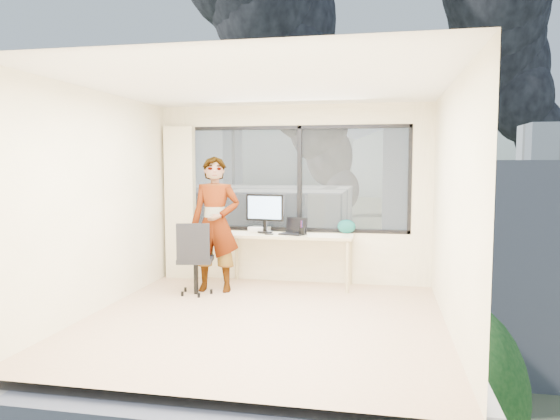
% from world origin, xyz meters
% --- Properties ---
extents(floor, '(4.00, 4.00, 0.01)m').
position_xyz_m(floor, '(0.00, 0.00, 0.00)').
color(floor, tan).
rests_on(floor, ground).
extents(ceiling, '(4.00, 4.00, 0.01)m').
position_xyz_m(ceiling, '(0.00, 0.00, 2.60)').
color(ceiling, white).
rests_on(ceiling, ground).
extents(wall_front, '(4.00, 0.01, 2.60)m').
position_xyz_m(wall_front, '(0.00, -2.00, 1.30)').
color(wall_front, beige).
rests_on(wall_front, ground).
extents(wall_left, '(0.01, 4.00, 2.60)m').
position_xyz_m(wall_left, '(-2.00, 0.00, 1.30)').
color(wall_left, beige).
rests_on(wall_left, ground).
extents(wall_right, '(0.01, 4.00, 2.60)m').
position_xyz_m(wall_right, '(2.00, 0.00, 1.30)').
color(wall_right, beige).
rests_on(wall_right, ground).
extents(window_wall, '(3.30, 0.16, 1.55)m').
position_xyz_m(window_wall, '(0.05, 2.00, 1.52)').
color(window_wall, black).
rests_on(window_wall, ground).
extents(curtain, '(0.45, 0.14, 2.30)m').
position_xyz_m(curtain, '(-1.72, 1.88, 1.15)').
color(curtain, beige).
rests_on(curtain, floor).
extents(desk, '(1.80, 0.60, 0.75)m').
position_xyz_m(desk, '(0.00, 1.66, 0.38)').
color(desk, tan).
rests_on(desk, floor).
extents(chair, '(0.60, 0.60, 1.00)m').
position_xyz_m(chair, '(-1.14, 0.96, 0.50)').
color(chair, black).
rests_on(chair, floor).
extents(person, '(0.71, 0.50, 1.84)m').
position_xyz_m(person, '(-0.94, 1.19, 0.92)').
color(person, '#2D2D33').
rests_on(person, floor).
extents(monitor, '(0.58, 0.20, 0.57)m').
position_xyz_m(monitor, '(-0.36, 1.73, 1.03)').
color(monitor, black).
rests_on(monitor, desk).
extents(game_console, '(0.32, 0.28, 0.07)m').
position_xyz_m(game_console, '(-0.48, 1.88, 0.78)').
color(game_console, white).
rests_on(game_console, desk).
extents(laptop, '(0.43, 0.44, 0.22)m').
position_xyz_m(laptop, '(0.06, 1.61, 0.86)').
color(laptop, black).
rests_on(laptop, desk).
extents(cellphone, '(0.13, 0.07, 0.01)m').
position_xyz_m(cellphone, '(-0.26, 1.55, 0.76)').
color(cellphone, black).
rests_on(cellphone, desk).
extents(pen_cup, '(0.09, 0.09, 0.11)m').
position_xyz_m(pen_cup, '(0.20, 1.57, 0.80)').
color(pen_cup, black).
rests_on(pen_cup, desk).
extents(handbag, '(0.28, 0.18, 0.20)m').
position_xyz_m(handbag, '(0.80, 1.88, 0.85)').
color(handbag, '#0D4E50').
rests_on(handbag, desk).
extents(exterior_ground, '(400.00, 400.00, 0.04)m').
position_xyz_m(exterior_ground, '(0.00, 120.00, -14.00)').
color(exterior_ground, '#515B3D').
rests_on(exterior_ground, ground).
extents(near_bldg_a, '(16.00, 12.00, 14.00)m').
position_xyz_m(near_bldg_a, '(-9.00, 30.00, -7.00)').
color(near_bldg_a, beige).
rests_on(near_bldg_a, exterior_ground).
extents(near_bldg_b, '(14.00, 13.00, 16.00)m').
position_xyz_m(near_bldg_b, '(12.00, 38.00, -6.00)').
color(near_bldg_b, silver).
rests_on(near_bldg_b, exterior_ground).
extents(far_tower_a, '(14.00, 14.00, 28.00)m').
position_xyz_m(far_tower_a, '(-35.00, 95.00, 0.00)').
color(far_tower_a, silver).
rests_on(far_tower_a, exterior_ground).
extents(far_tower_b, '(13.00, 13.00, 30.00)m').
position_xyz_m(far_tower_b, '(8.00, 120.00, 1.00)').
color(far_tower_b, silver).
rests_on(far_tower_b, exterior_ground).
extents(far_tower_c, '(15.00, 15.00, 26.00)m').
position_xyz_m(far_tower_c, '(45.00, 140.00, -1.00)').
color(far_tower_c, silver).
rests_on(far_tower_c, exterior_ground).
extents(far_tower_d, '(16.00, 14.00, 22.00)m').
position_xyz_m(far_tower_d, '(-60.00, 150.00, -3.00)').
color(far_tower_d, silver).
rests_on(far_tower_d, exterior_ground).
extents(hill_a, '(288.00, 216.00, 90.00)m').
position_xyz_m(hill_a, '(-120.00, 320.00, -14.00)').
color(hill_a, slate).
rests_on(hill_a, exterior_ground).
extents(hill_b, '(300.00, 220.00, 96.00)m').
position_xyz_m(hill_b, '(100.00, 320.00, -14.00)').
color(hill_b, slate).
rests_on(hill_b, exterior_ground).
extents(tree_a, '(7.00, 7.00, 8.00)m').
position_xyz_m(tree_a, '(-16.00, 22.00, -10.00)').
color(tree_a, '#1E4E1A').
rests_on(tree_a, exterior_ground).
extents(tree_b, '(7.60, 7.60, 9.00)m').
position_xyz_m(tree_b, '(4.00, 18.00, -9.50)').
color(tree_b, '#1E4E1A').
rests_on(tree_b, exterior_ground).
extents(smoke_plume_a, '(40.00, 24.00, 90.00)m').
position_xyz_m(smoke_plume_a, '(-10.00, 150.00, 39.00)').
color(smoke_plume_a, black).
rests_on(smoke_plume_a, exterior_ground).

